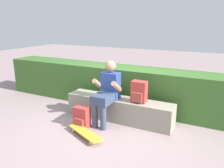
{
  "coord_description": "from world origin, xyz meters",
  "views": [
    {
      "loc": [
        1.8,
        -3.42,
        1.91
      ],
      "look_at": [
        -0.18,
        0.42,
        0.71
      ],
      "focal_mm": 36.09,
      "sensor_mm": 36.0,
      "label": 1
    }
  ],
  "objects": [
    {
      "name": "person_skater",
      "position": [
        -0.15,
        0.15,
        0.65
      ],
      "size": [
        0.49,
        0.62,
        1.2
      ],
      "color": "#2D4793",
      "rests_on": "ground"
    },
    {
      "name": "bench_main",
      "position": [
        0.0,
        0.36,
        0.22
      ],
      "size": [
        2.17,
        0.42,
        0.45
      ],
      "color": "gray",
      "rests_on": "ground"
    },
    {
      "name": "backpack_on_bench",
      "position": [
        0.42,
        0.35,
        0.64
      ],
      "size": [
        0.28,
        0.23,
        0.4
      ],
      "color": "#B23833",
      "rests_on": "bench_main"
    },
    {
      "name": "hedge_row",
      "position": [
        -0.17,
        1.12,
        0.46
      ],
      "size": [
        6.5,
        0.71,
        0.92
      ],
      "color": "#3B682A",
      "rests_on": "ground"
    },
    {
      "name": "skateboard_near_person",
      "position": [
        -0.21,
        -0.54,
        0.07
      ],
      "size": [
        0.81,
        0.51,
        0.09
      ],
      "color": "gold",
      "rests_on": "ground"
    },
    {
      "name": "ground_plane",
      "position": [
        0.0,
        0.0,
        0.0
      ],
      "size": [
        24.0,
        24.0,
        0.0
      ],
      "primitive_type": "plane",
      "color": "gray"
    },
    {
      "name": "backpack_on_ground",
      "position": [
        -0.46,
        -0.27,
        0.19
      ],
      "size": [
        0.28,
        0.23,
        0.4
      ],
      "color": "#B23833",
      "rests_on": "ground"
    }
  ]
}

